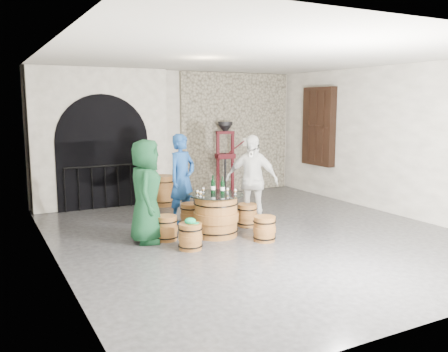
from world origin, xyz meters
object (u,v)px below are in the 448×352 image
person_green (146,191)px  corking_press (225,153)px  person_white (252,180)px  wine_bottle_center (223,187)px  barrel_stool_near_left (190,237)px  wine_bottle_left (213,186)px  barrel_stool_left (166,228)px  barrel_stool_far (190,214)px  person_blue (182,178)px  barrel_table (216,215)px  barrel_stool_near_right (264,229)px  side_barrel (163,191)px  barrel_stool_right (247,215)px  wine_bottle_right (213,186)px

person_green → corking_press: corking_press is taller
person_white → wine_bottle_center: 0.98m
barrel_stool_near_left → wine_bottle_left: size_ratio=1.35×
barrel_stool_near_left → corking_press: size_ratio=0.23×
barrel_stool_left → barrel_stool_far: (0.80, 0.76, 0.00)m
person_blue → barrel_stool_far: bearing=-105.8°
barrel_table → barrel_stool_near_left: (-0.75, -0.53, -0.16)m
barrel_stool_far → wine_bottle_center: wine_bottle_center is taller
barrel_stool_near_right → wine_bottle_center: 1.06m
person_green → side_barrel: bearing=-3.5°
barrel_stool_left → wine_bottle_left: size_ratio=1.35×
barrel_table → barrel_stool_near_right: barrel_table is taller
person_green → wine_bottle_center: 1.37m
barrel_stool_near_right → side_barrel: bearing=98.2°
barrel_stool_right → side_barrel: side_barrel is taller
person_green → corking_press: bearing=-23.2°
wine_bottle_right → wine_bottle_center: bearing=-63.2°
barrel_stool_right → wine_bottle_right: wine_bottle_right is taller
barrel_stool_far → person_green: size_ratio=0.24×
barrel_table → wine_bottle_left: (-0.01, 0.09, 0.52)m
barrel_stool_left → person_white: bearing=6.8°
barrel_stool_left → corking_press: 4.39m
barrel_stool_right → barrel_stool_near_left: same height
barrel_stool_far → corking_press: 3.32m
barrel_stool_near_right → wine_bottle_right: (-0.59, 0.83, 0.68)m
barrel_table → wine_bottle_right: wine_bottle_right is taller
corking_press → barrel_stool_near_right: bearing=-101.0°
person_white → barrel_stool_right: bearing=-112.5°
barrel_stool_right → barrel_stool_near_left: (-1.60, -0.86, 0.00)m
barrel_stool_far → person_blue: (-0.04, 0.31, 0.68)m
person_white → corking_press: corking_press is taller
barrel_table → person_white: bearing=21.1°
barrel_table → wine_bottle_right: (0.00, 0.14, 0.52)m
wine_bottle_right → side_barrel: 2.82m
barrel_table → corking_press: 3.95m
barrel_stool_left → barrel_stool_far: bearing=43.6°
barrel_stool_near_left → person_white: (1.72, 0.91, 0.68)m
barrel_stool_right → wine_bottle_right: bearing=-167.1°
person_white → wine_bottle_center: size_ratio=5.50×
wine_bottle_right → barrel_stool_near_right: bearing=-54.6°
barrel_table → barrel_stool_right: barrel_table is taller
person_blue → person_white: size_ratio=1.00×
corking_press → person_green: bearing=-127.9°
barrel_stool_left → person_blue: 1.48m
barrel_stool_right → wine_bottle_center: (-0.75, -0.39, 0.68)m
person_green → wine_bottle_center: (1.34, -0.27, 0.01)m
barrel_stool_left → barrel_stool_near_right: (1.50, -0.85, 0.00)m
barrel_stool_right → wine_bottle_left: size_ratio=1.35×
person_green → barrel_stool_right: bearing=-64.1°
person_blue → wine_bottle_left: size_ratio=5.51×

